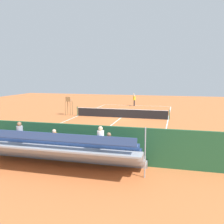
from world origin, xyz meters
TOP-DOWN VIEW (x-y plane):
  - ground_plane at (0.00, 0.00)m, footprint 60.00×60.00m
  - court_line_markings at (0.00, -0.04)m, footprint 10.10×22.20m
  - tennis_net at (0.00, 0.00)m, footprint 10.30×0.10m
  - backdrop_wall at (0.00, 14.00)m, footprint 18.00×0.16m
  - bleacher_stand at (0.08, 15.38)m, footprint 9.06×2.40m
  - umpire_chair at (6.20, -0.13)m, footprint 0.67×0.67m
  - courtside_bench at (-3.18, 13.27)m, footprint 1.80×0.40m
  - equipment_bag at (-1.20, 13.40)m, footprint 0.90×0.36m
  - tennis_player at (0.34, -10.66)m, footprint 0.38×0.54m
  - tennis_racket at (1.17, -10.24)m, footprint 0.58×0.35m
  - tennis_ball_near at (-1.33, -7.23)m, footprint 0.07×0.07m
  - tennis_ball_far at (-1.24, -9.19)m, footprint 0.07×0.07m

SIDE VIEW (x-z plane):
  - ground_plane at x=0.00m, z-range 0.00..0.00m
  - court_line_markings at x=0.00m, z-range 0.00..0.01m
  - tennis_racket at x=1.17m, z-range 0.00..0.03m
  - tennis_ball_near at x=-1.33m, z-range 0.00..0.07m
  - tennis_ball_far at x=-1.24m, z-range 0.00..0.07m
  - equipment_bag at x=-1.20m, z-range 0.00..0.36m
  - tennis_net at x=0.00m, z-range -0.03..1.04m
  - courtside_bench at x=-3.18m, z-range 0.09..1.02m
  - bleacher_stand at x=0.08m, z-range -0.28..2.20m
  - backdrop_wall at x=0.00m, z-range 0.00..2.00m
  - tennis_player at x=0.34m, z-range 0.05..1.98m
  - umpire_chair at x=6.20m, z-range 0.24..2.38m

